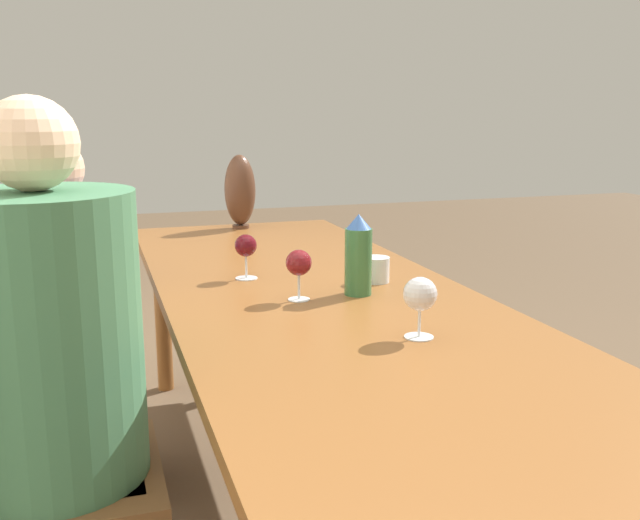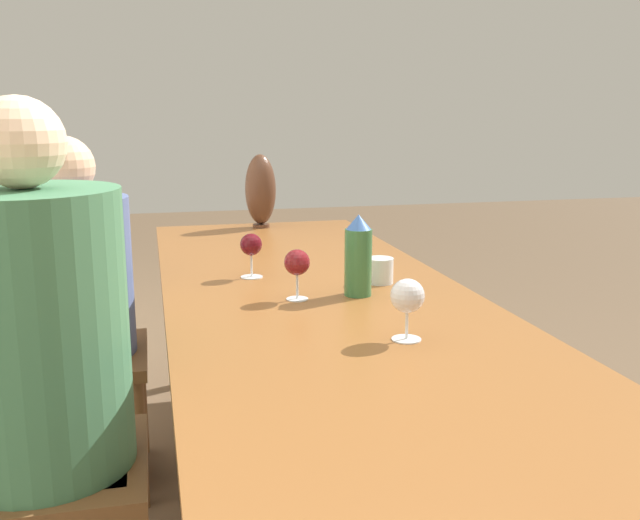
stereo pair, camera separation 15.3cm
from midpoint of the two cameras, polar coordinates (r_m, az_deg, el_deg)
dining_table at (r=1.91m, az=3.53°, el=-5.81°), size 2.98×0.89×0.72m
water_bottle at (r=2.02m, az=5.24°, el=0.27°), size 0.08×0.08×0.23m
water_tumbler at (r=2.19m, az=6.81°, el=-0.86°), size 0.08×0.08×0.08m
vase at (r=3.18m, az=-3.41°, el=5.61°), size 0.14×0.14×0.33m
wine_glass_0 at (r=1.65m, az=9.66°, el=-2.98°), size 0.08×0.08×0.15m
wine_glass_1 at (r=1.97m, az=0.37°, el=-0.31°), size 0.07×0.07×0.14m
wine_glass_2 at (r=2.24m, az=-3.59°, el=1.11°), size 0.07×0.07×0.14m
chair_near at (r=1.75m, az=-20.86°, el=-14.73°), size 0.44×0.44×0.87m
chair_far at (r=2.44m, az=-18.70°, el=-6.82°), size 0.44×0.44×0.87m
person_near at (r=1.66m, az=-18.58°, el=-8.79°), size 0.39×0.39×1.28m
person_far at (r=2.40m, az=-16.97°, el=-3.70°), size 0.38×0.38×1.17m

